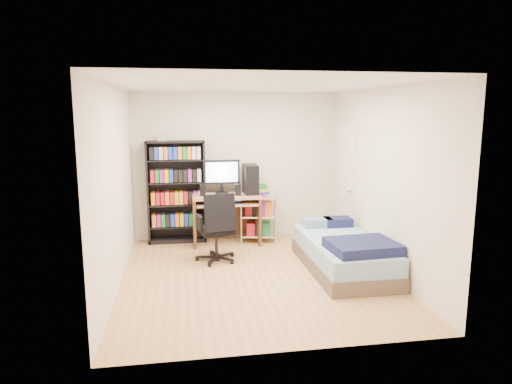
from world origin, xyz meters
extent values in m
cube|color=tan|center=(0.00, 0.00, -0.02)|extent=(3.50, 4.00, 0.04)
cube|color=white|center=(0.00, 0.00, 2.52)|extent=(3.50, 4.00, 0.04)
cube|color=white|center=(0.00, 2.02, 1.25)|extent=(3.50, 0.04, 2.50)
cube|color=white|center=(0.00, -2.02, 1.25)|extent=(3.50, 0.04, 2.50)
cube|color=white|center=(-1.77, 0.00, 1.25)|extent=(0.04, 4.00, 2.50)
cube|color=white|center=(1.77, 0.00, 1.25)|extent=(0.04, 4.00, 2.50)
cube|color=black|center=(-1.04, 1.84, 0.85)|extent=(0.96, 0.32, 1.70)
cube|color=black|center=(-1.04, 1.84, 0.27)|extent=(0.89, 0.30, 0.02)
cube|color=#AA1624|center=(-1.04, 1.83, 0.39)|extent=(0.83, 0.26, 0.20)
cube|color=black|center=(-1.04, 1.84, 0.64)|extent=(0.89, 0.30, 0.02)
cube|color=#1B38BF|center=(-1.04, 1.83, 0.76)|extent=(0.83, 0.26, 0.20)
cube|color=black|center=(-1.04, 1.84, 1.01)|extent=(0.89, 0.30, 0.02)
cube|color=gold|center=(-1.04, 1.83, 1.13)|extent=(0.83, 0.26, 0.20)
cube|color=black|center=(-1.04, 1.84, 1.38)|extent=(0.89, 0.30, 0.02)
cube|color=#1A7730|center=(-1.04, 1.83, 1.50)|extent=(0.83, 0.26, 0.20)
cube|color=silver|center=(-1.25, 1.84, 1.74)|extent=(0.15, 0.13, 0.07)
cube|color=tan|center=(-0.23, 1.61, 0.80)|extent=(1.10, 0.60, 0.04)
cube|color=#3A291F|center=(-0.76, 1.61, 0.39)|extent=(0.04, 0.60, 0.78)
cube|color=#3A291F|center=(0.30, 1.61, 0.39)|extent=(0.04, 0.60, 0.78)
cube|color=#3A291F|center=(-0.23, 1.89, 0.41)|extent=(1.05, 0.03, 0.71)
cube|color=tan|center=(-0.23, 1.52, 0.69)|extent=(0.99, 0.49, 0.03)
cube|color=black|center=(-0.23, 1.50, 0.72)|extent=(0.48, 0.16, 0.03)
cube|color=black|center=(-0.29, 1.73, 1.19)|extent=(0.59, 0.05, 0.40)
cube|color=silver|center=(-0.29, 1.70, 1.19)|extent=(0.53, 0.01, 0.33)
cube|color=black|center=(0.19, 1.66, 1.06)|extent=(0.22, 0.46, 0.48)
cube|color=black|center=(-0.61, 1.55, 0.92)|extent=(0.09, 0.09, 0.19)
cube|color=black|center=(-0.04, 1.50, 0.92)|extent=(0.09, 0.09, 0.19)
cylinder|color=black|center=(-0.46, 0.72, 0.26)|extent=(0.05, 0.05, 0.36)
cube|color=black|center=(-0.46, 0.72, 0.46)|extent=(0.54, 0.54, 0.08)
cube|color=black|center=(-0.42, 0.51, 0.77)|extent=(0.46, 0.22, 0.53)
cube|color=black|center=(-0.71, 0.67, 0.59)|extent=(0.09, 0.29, 0.21)
cube|color=black|center=(-0.22, 0.77, 0.59)|extent=(0.09, 0.29, 0.21)
cylinder|color=white|center=(0.01, 1.50, 0.39)|extent=(0.03, 0.03, 0.78)
cylinder|color=white|center=(0.57, 1.41, 0.39)|extent=(0.03, 0.03, 0.78)
cylinder|color=white|center=(0.07, 1.90, 0.39)|extent=(0.03, 0.03, 0.78)
cylinder|color=white|center=(0.63, 1.81, 0.39)|extent=(0.03, 0.03, 0.78)
cube|color=white|center=(0.32, 1.65, 0.11)|extent=(0.63, 0.49, 0.02)
cube|color=white|center=(0.32, 1.65, 0.45)|extent=(0.63, 0.49, 0.02)
cube|color=white|center=(0.32, 1.65, 0.77)|extent=(0.63, 0.49, 0.02)
cube|color=#B01945|center=(0.32, 1.65, 0.87)|extent=(0.29, 0.35, 0.18)
cube|color=brown|center=(1.24, 0.04, 0.10)|extent=(0.98, 1.95, 0.20)
cube|color=#97C5E1|center=(1.24, 0.04, 0.31)|extent=(0.94, 1.91, 0.23)
cube|color=#141A40|center=(1.29, -0.50, 0.49)|extent=(0.88, 0.74, 0.14)
cube|color=#8DAEC9|center=(1.10, 0.82, 0.49)|extent=(0.44, 0.29, 0.13)
cube|color=#141A40|center=(1.42, 0.80, 0.49)|extent=(0.41, 0.29, 0.13)
cube|color=#402914|center=(1.24, -0.01, 0.44)|extent=(0.27, 0.21, 0.02)
cube|color=silver|center=(1.73, 1.35, 1.00)|extent=(0.05, 0.80, 2.00)
sphere|color=silver|center=(1.67, 1.03, 0.95)|extent=(0.08, 0.08, 0.08)
camera|label=1|loc=(-0.93, -5.76, 2.16)|focal=32.00mm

